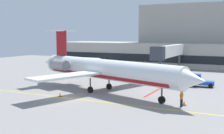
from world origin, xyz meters
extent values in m
cube|color=gray|center=(0.00, 0.00, -0.05)|extent=(120.00, 120.00, 0.10)
cube|color=yellow|center=(0.00, 0.03, 0.00)|extent=(108.00, 0.24, 0.01)
cube|color=red|center=(9.00, 8.90, 0.00)|extent=(0.30, 8.00, 0.01)
cube|color=#ADA89E|center=(1.71, 47.27, 3.02)|extent=(66.62, 14.54, 6.04)
cube|color=#9F9A91|center=(7.47, 50.91, 11.23)|extent=(30.35, 10.18, 10.37)
cube|color=black|center=(1.71, 39.95, 2.31)|extent=(63.95, 0.12, 1.96)
cube|color=silver|center=(5.65, 31.04, 4.83)|extent=(1.40, 17.91, 2.40)
cube|color=#2D333D|center=(5.65, 21.19, 4.83)|extent=(2.40, 2.00, 2.64)
cylinder|color=#4C4C51|center=(5.65, 38.50, 1.82)|extent=(0.44, 0.44, 3.63)
cylinder|color=#4C4C51|center=(5.65, 22.89, 1.82)|extent=(0.44, 0.44, 3.63)
cylinder|color=white|center=(2.83, 5.73, 3.36)|extent=(25.41, 11.09, 2.89)
cube|color=maroon|center=(2.83, 5.73, 2.56)|extent=(22.87, 9.98, 0.52)
cone|color=white|center=(16.02, 1.23, 3.36)|extent=(3.93, 3.71, 2.84)
cone|color=white|center=(-10.64, 10.33, 3.36)|extent=(4.36, 3.54, 2.46)
cube|color=white|center=(3.86, 12.19, 2.92)|extent=(6.26, 10.49, 0.28)
cube|color=white|center=(-0.30, -0.01, 2.92)|extent=(6.26, 10.49, 0.28)
cylinder|color=gray|center=(-4.27, 10.57, 3.57)|extent=(3.80, 2.63, 1.59)
cylinder|color=gray|center=(-5.74, 6.25, 3.57)|extent=(3.80, 2.63, 1.59)
cube|color=maroon|center=(-7.45, 9.24, 6.90)|extent=(2.54, 1.07, 4.18)
cube|color=white|center=(-7.45, 9.24, 8.99)|extent=(3.41, 5.04, 0.20)
cylinder|color=#3F3F44|center=(12.13, 2.56, 1.40)|extent=(0.20, 0.20, 1.46)
cylinder|color=black|center=(12.13, 2.56, 0.45)|extent=(0.96, 0.62, 0.90)
cylinder|color=#3F3F44|center=(2.21, 7.93, 1.40)|extent=(0.20, 0.20, 1.46)
cylinder|color=black|center=(2.21, 7.93, 0.45)|extent=(0.96, 0.62, 0.90)
cylinder|color=#3F3F44|center=(0.99, 4.37, 1.40)|extent=(0.20, 0.20, 1.46)
cylinder|color=black|center=(0.99, 4.37, 0.45)|extent=(0.96, 0.62, 0.90)
cube|color=#1E4CB2|center=(6.69, 21.90, 0.70)|extent=(4.43, 2.90, 0.70)
cube|color=#1A4197|center=(5.60, 21.50, 1.50)|extent=(2.04, 1.90, 0.91)
cylinder|color=black|center=(5.60, 20.66, 0.35)|extent=(0.75, 0.50, 0.70)
cylinder|color=black|center=(5.06, 22.15, 0.35)|extent=(0.75, 0.50, 0.70)
cylinder|color=black|center=(8.32, 21.65, 0.35)|extent=(0.75, 0.50, 0.70)
cylinder|color=black|center=(7.78, 23.13, 0.35)|extent=(0.75, 0.50, 0.70)
cube|color=#E5B20C|center=(-5.46, 23.82, 0.65)|extent=(3.24, 2.06, 0.60)
cube|color=#C3970A|center=(-6.28, 24.01, 1.44)|extent=(1.46, 1.51, 1.00)
cylinder|color=black|center=(-6.65, 23.37, 0.35)|extent=(0.75, 0.43, 0.70)
cylinder|color=black|center=(-6.32, 24.74, 0.35)|extent=(0.75, 0.43, 0.70)
cylinder|color=black|center=(-4.61, 22.89, 0.35)|extent=(0.75, 0.43, 0.70)
cylinder|color=black|center=(-4.28, 24.26, 0.35)|extent=(0.75, 0.43, 0.70)
cube|color=#1E4CB2|center=(14.66, 16.57, 0.65)|extent=(3.74, 2.00, 0.59)
cube|color=#1A4197|center=(13.66, 16.47, 1.47)|extent=(1.58, 1.61, 1.06)
cylinder|color=black|center=(13.50, 15.63, 0.35)|extent=(0.73, 0.35, 0.70)
cylinder|color=black|center=(13.33, 17.25, 0.35)|extent=(0.73, 0.35, 0.70)
cylinder|color=black|center=(16.00, 15.89, 0.35)|extent=(0.73, 0.35, 0.70)
cylinder|color=black|center=(15.83, 17.52, 0.35)|extent=(0.73, 0.35, 0.70)
cylinder|color=white|center=(-16.76, 33.84, 1.37)|extent=(5.91, 2.22, 2.03)
sphere|color=white|center=(-13.84, 33.75, 1.37)|extent=(1.99, 1.99, 1.99)
sphere|color=white|center=(-19.68, 33.94, 1.37)|extent=(1.99, 1.99, 1.99)
cube|color=#59595B|center=(-18.52, 33.84, 0.17)|extent=(0.60, 1.83, 0.35)
cube|color=#59595B|center=(-15.01, 33.84, 0.17)|extent=(0.60, 1.83, 0.35)
cylinder|color=#191E33|center=(14.74, 1.89, 0.47)|extent=(0.18, 0.18, 0.94)
cylinder|color=#191E33|center=(14.67, 1.70, 0.47)|extent=(0.18, 0.18, 0.94)
cylinder|color=orange|center=(14.71, 1.80, 1.22)|extent=(0.34, 0.34, 0.56)
sphere|color=tan|center=(14.71, 1.80, 1.62)|extent=(0.24, 0.24, 0.24)
cylinder|color=orange|center=(14.79, 2.00, 1.58)|extent=(0.23, 0.40, 0.50)
cylinder|color=#F2590C|center=(14.79, 2.00, 1.80)|extent=(0.06, 0.06, 0.28)
cylinder|color=orange|center=(14.62, 1.59, 1.58)|extent=(0.23, 0.40, 0.50)
cylinder|color=#F2590C|center=(14.62, 1.59, 1.80)|extent=(0.06, 0.06, 0.28)
cone|color=orange|center=(-1.33, 0.28, 0.28)|extent=(0.36, 0.36, 0.55)
cube|color=black|center=(-1.33, 0.28, 0.02)|extent=(0.47, 0.47, 0.04)
cone|color=orange|center=(14.80, 2.78, 0.28)|extent=(0.36, 0.36, 0.55)
cube|color=black|center=(14.80, 2.78, 0.02)|extent=(0.47, 0.47, 0.04)
cone|color=orange|center=(10.49, 14.77, 0.28)|extent=(0.36, 0.36, 0.55)
cube|color=black|center=(10.49, 14.77, 0.02)|extent=(0.47, 0.47, 0.04)
camera|label=1|loc=(22.25, -31.69, 8.41)|focal=47.28mm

